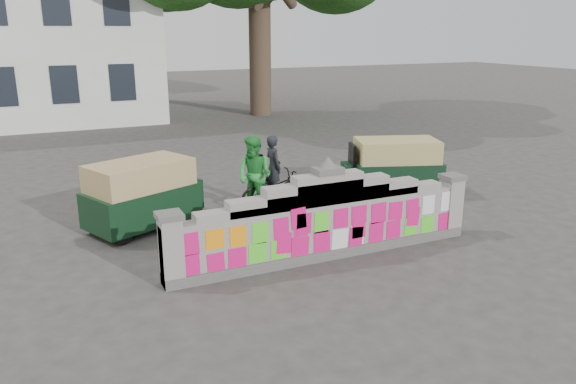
% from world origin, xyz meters
% --- Properties ---
extents(ground, '(100.00, 100.00, 0.00)m').
position_xyz_m(ground, '(0.00, 0.00, 0.00)').
color(ground, '#383533').
rests_on(ground, ground).
extents(parapet_wall, '(6.48, 0.44, 2.01)m').
position_xyz_m(parapet_wall, '(-0.00, -0.01, 0.75)').
color(parapet_wall, '#4C4C49').
rests_on(parapet_wall, ground).
extents(cyclist_bike, '(1.79, 0.71, 0.92)m').
position_xyz_m(cyclist_bike, '(0.34, 3.35, 0.46)').
color(cyclist_bike, black).
rests_on(cyclist_bike, ground).
extents(cyclist_rider, '(0.41, 0.59, 1.56)m').
position_xyz_m(cyclist_rider, '(0.34, 3.35, 0.78)').
color(cyclist_rider, black).
rests_on(cyclist_rider, ground).
extents(pedestrian, '(1.10, 1.15, 1.87)m').
position_xyz_m(pedestrian, '(-0.24, 3.14, 0.93)').
color(pedestrian, green).
rests_on(pedestrian, ground).
extents(rickshaw_left, '(2.82, 2.09, 1.52)m').
position_xyz_m(rickshaw_left, '(-2.84, 3.21, 0.79)').
color(rickshaw_left, black).
rests_on(rickshaw_left, ground).
extents(rickshaw_right, '(2.76, 1.94, 1.49)m').
position_xyz_m(rickshaw_right, '(3.71, 3.07, 0.77)').
color(rickshaw_right, black).
rests_on(rickshaw_right, ground).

